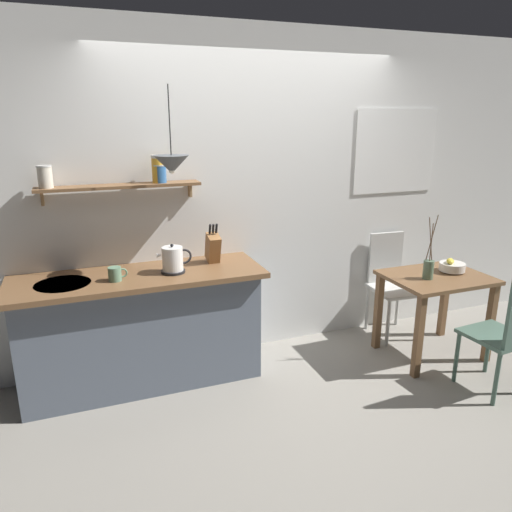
% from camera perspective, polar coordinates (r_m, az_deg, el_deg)
% --- Properties ---
extents(ground_plane, '(14.00, 14.00, 0.00)m').
position_cam_1_polar(ground_plane, '(3.98, 2.70, -14.08)').
color(ground_plane, gray).
extents(back_wall, '(6.80, 0.11, 2.70)m').
position_cam_1_polar(back_wall, '(4.16, 2.03, 7.21)').
color(back_wall, white).
rests_on(back_wall, ground_plane).
extents(kitchen_counter, '(1.83, 0.63, 0.89)m').
position_cam_1_polar(kitchen_counter, '(3.81, -13.29, -8.30)').
color(kitchen_counter, slate).
rests_on(kitchen_counter, ground_plane).
extents(wall_shelf, '(1.17, 0.20, 0.33)m').
position_cam_1_polar(wall_shelf, '(3.68, -14.94, 8.86)').
color(wall_shelf, brown).
extents(dining_table, '(0.83, 0.64, 0.72)m').
position_cam_1_polar(dining_table, '(4.35, 20.42, -3.89)').
color(dining_table, brown).
rests_on(dining_table, ground_plane).
extents(dining_chair_near, '(0.44, 0.45, 0.98)m').
position_cam_1_polar(dining_chair_near, '(3.97, 27.66, -7.62)').
color(dining_chair_near, '#4C6B5B').
rests_on(dining_chair_near, ground_plane).
extents(dining_chair_far, '(0.42, 0.46, 0.95)m').
position_cam_1_polar(dining_chair_far, '(4.71, 15.61, -2.71)').
color(dining_chair_far, silver).
rests_on(dining_chair_far, ground_plane).
extents(fruit_bowl, '(0.21, 0.21, 0.12)m').
position_cam_1_polar(fruit_bowl, '(4.43, 22.13, -1.14)').
color(fruit_bowl, silver).
rests_on(fruit_bowl, dining_table).
extents(twig_vase, '(0.10, 0.08, 0.53)m').
position_cam_1_polar(twig_vase, '(4.17, 19.70, -1.35)').
color(twig_vase, '#567056').
rests_on(twig_vase, dining_table).
extents(electric_kettle, '(0.26, 0.18, 0.22)m').
position_cam_1_polar(electric_kettle, '(3.60, -9.78, -0.47)').
color(electric_kettle, black).
rests_on(electric_kettle, kitchen_counter).
extents(knife_block, '(0.09, 0.19, 0.32)m').
position_cam_1_polar(knife_block, '(3.79, -5.11, 1.05)').
color(knife_block, '#9E6B3D').
rests_on(knife_block, kitchen_counter).
extents(coffee_mug_by_sink, '(0.13, 0.09, 0.10)m').
position_cam_1_polar(coffee_mug_by_sink, '(3.52, -16.28, -2.05)').
color(coffee_mug_by_sink, slate).
rests_on(coffee_mug_by_sink, kitchen_counter).
extents(pendant_lamp, '(0.24, 0.24, 0.59)m').
position_cam_1_polar(pendant_lamp, '(3.43, -9.94, 10.62)').
color(pendant_lamp, black).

